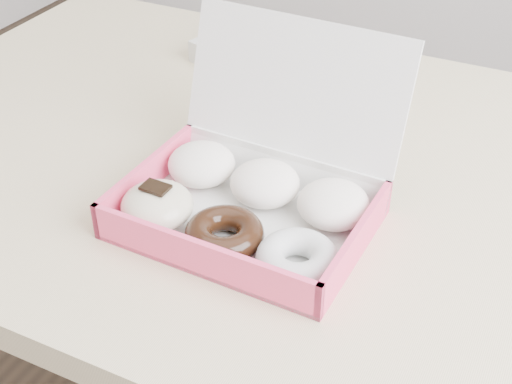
% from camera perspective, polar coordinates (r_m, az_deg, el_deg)
% --- Properties ---
extents(table, '(1.20, 0.80, 0.75)m').
position_cam_1_polar(table, '(1.01, 0.74, -0.72)').
color(table, tan).
rests_on(table, ground).
extents(donut_box, '(0.29, 0.27, 0.20)m').
position_cam_1_polar(donut_box, '(0.83, -0.47, -0.17)').
color(donut_box, silver).
rests_on(donut_box, table).
extents(newspapers, '(0.27, 0.24, 0.04)m').
position_cam_1_polar(newspapers, '(1.20, 1.59, 11.01)').
color(newspapers, white).
rests_on(newspapers, table).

